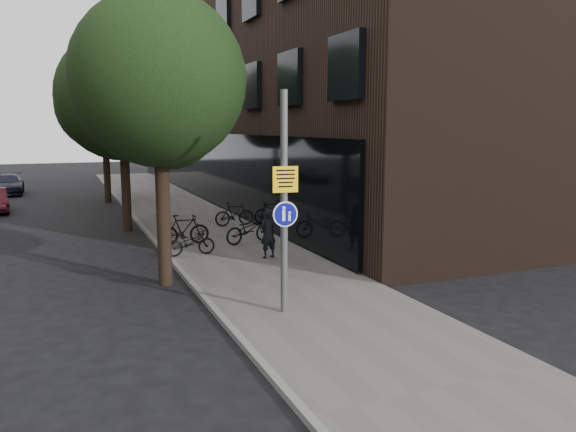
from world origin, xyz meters
TOP-DOWN VIEW (x-y plane):
  - ground at (0.00, 0.00)m, footprint 120.00×120.00m
  - sidewalk at (0.25, 10.00)m, footprint 4.50×60.00m
  - curb_edge at (-2.00, 10.00)m, footprint 0.15×60.00m
  - building_right_dark_brick at (8.50, 22.00)m, footprint 12.00×40.00m
  - street_tree_near at (-2.53, 4.64)m, footprint 4.40×4.40m
  - street_tree_mid at (-2.53, 13.14)m, footprint 5.00×5.00m
  - street_tree_far at (-2.53, 22.14)m, footprint 5.00×5.00m
  - signpost at (-0.64, 0.96)m, footprint 0.55×0.16m
  - pedestrian at (0.80, 5.86)m, footprint 0.63×0.50m
  - parked_bike_facade_near at (0.95, 8.22)m, footprint 1.96×1.12m
  - parked_bike_facade_far at (1.50, 11.74)m, footprint 1.64×0.49m
  - parked_bike_curb_near at (-1.35, 7.12)m, footprint 1.56×0.55m
  - parked_bike_curb_far at (-1.20, 8.77)m, footprint 1.77×0.55m
  - parked_car_far at (-7.96, 28.39)m, footprint 1.79×4.27m

SIDE VIEW (x-z plane):
  - ground at x=0.00m, z-range 0.00..0.00m
  - sidewalk at x=0.25m, z-range 0.00..0.12m
  - curb_edge at x=-2.00m, z-range 0.00..0.13m
  - parked_bike_curb_near at x=-1.35m, z-range 0.12..0.94m
  - parked_bike_facade_near at x=0.95m, z-range 0.12..1.09m
  - parked_bike_facade_far at x=1.50m, z-range 0.12..1.10m
  - parked_car_far at x=-7.96m, z-range 0.00..1.23m
  - parked_bike_curb_far at x=-1.20m, z-range 0.12..1.18m
  - pedestrian at x=0.80m, z-range 0.12..1.65m
  - signpost at x=-0.64m, z-range 0.14..4.92m
  - street_tree_near at x=-2.53m, z-range 1.36..8.86m
  - street_tree_mid at x=-2.53m, z-range 1.21..9.01m
  - street_tree_far at x=-2.53m, z-range 1.21..9.01m
  - building_right_dark_brick at x=8.50m, z-range 0.00..18.00m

